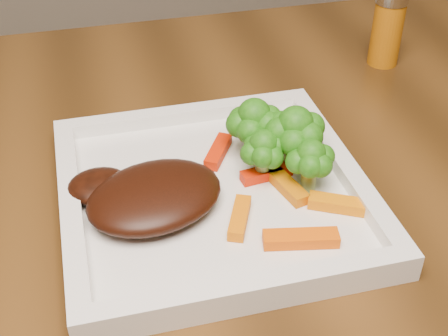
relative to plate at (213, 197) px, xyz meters
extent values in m
cube|color=white|center=(0.00, 0.00, 0.00)|extent=(0.27, 0.27, 0.01)
ellipsoid|color=black|center=(-0.05, -0.01, 0.02)|extent=(0.14, 0.13, 0.03)
cube|color=#E15503|center=(0.05, -0.08, 0.01)|extent=(0.06, 0.03, 0.01)
cube|color=orange|center=(0.10, -0.05, 0.01)|extent=(0.06, 0.04, 0.01)
cube|color=orange|center=(0.01, -0.05, 0.01)|extent=(0.03, 0.05, 0.01)
cube|color=red|center=(0.02, 0.05, 0.01)|extent=(0.04, 0.05, 0.01)
cube|color=#CA6703|center=(0.06, -0.01, 0.01)|extent=(0.03, 0.06, 0.01)
cube|color=red|center=(0.05, 0.01, 0.01)|extent=(0.05, 0.02, 0.01)
cylinder|color=#AB5C09|center=(0.27, 0.22, 0.04)|extent=(0.04, 0.04, 0.09)
camera|label=1|loc=(-0.10, -0.43, 0.36)|focal=50.00mm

